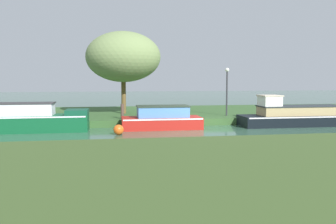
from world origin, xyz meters
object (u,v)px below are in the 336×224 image
(forest_cruiser, at_px, (15,120))
(channel_buoy, at_px, (119,130))
(red_barge, at_px, (162,119))
(willow_tree_left, at_px, (123,57))
(lamp_post, at_px, (227,86))
(black_narrowboat, at_px, (304,116))
(mooring_post_near, at_px, (122,111))

(forest_cruiser, relative_size, channel_buoy, 14.77)
(channel_buoy, bearing_deg, forest_cruiser, 161.10)
(red_barge, bearing_deg, willow_tree_left, 114.07)
(lamp_post, relative_size, channel_buoy, 5.95)
(channel_buoy, bearing_deg, red_barge, 36.73)
(black_narrowboat, xyz_separation_m, willow_tree_left, (-10.21, 4.24, 3.56))
(red_barge, bearing_deg, channel_buoy, -143.27)
(red_barge, bearing_deg, forest_cruiser, 180.00)
(willow_tree_left, distance_m, mooring_post_near, 4.27)
(black_narrowboat, distance_m, channel_buoy, 10.83)
(mooring_post_near, height_order, channel_buoy, mooring_post_near)
(lamp_post, height_order, mooring_post_near, lamp_post)
(forest_cruiser, height_order, lamp_post, lamp_post)
(black_narrowboat, xyz_separation_m, channel_buoy, (-10.68, -1.76, -0.29))
(black_narrowboat, distance_m, willow_tree_left, 11.62)
(channel_buoy, bearing_deg, mooring_post_near, 85.08)
(forest_cruiser, bearing_deg, mooring_post_near, 15.49)
(mooring_post_near, bearing_deg, forest_cruiser, -164.51)
(forest_cruiser, distance_m, willow_tree_left, 7.84)
(red_barge, height_order, willow_tree_left, willow_tree_left)
(willow_tree_left, bearing_deg, mooring_post_near, -93.86)
(channel_buoy, bearing_deg, lamp_post, 30.76)
(willow_tree_left, xyz_separation_m, channel_buoy, (-0.47, -6.00, -3.84))
(black_narrowboat, relative_size, forest_cruiser, 1.11)
(red_barge, xyz_separation_m, channel_buoy, (-2.36, -1.76, -0.28))
(red_barge, height_order, forest_cruiser, forest_cruiser)
(black_narrowboat, bearing_deg, lamp_post, 149.96)
(channel_buoy, bearing_deg, willow_tree_left, 85.56)
(red_barge, relative_size, lamp_post, 1.44)
(red_barge, relative_size, forest_cruiser, 0.58)
(willow_tree_left, relative_size, mooring_post_near, 6.26)
(mooring_post_near, xyz_separation_m, channel_buoy, (-0.28, -3.26, -0.58))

